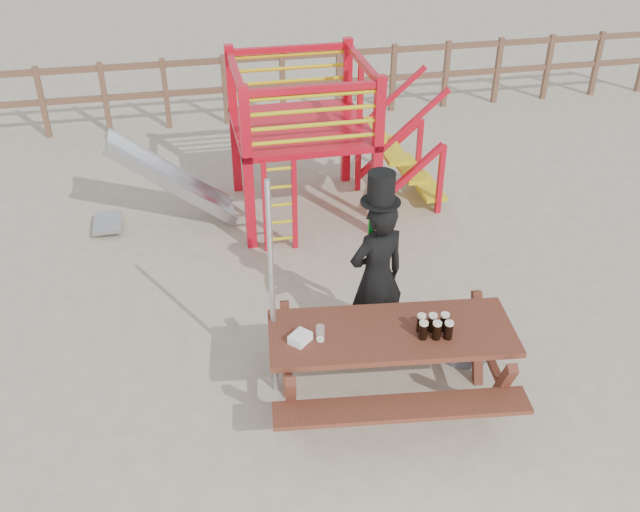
# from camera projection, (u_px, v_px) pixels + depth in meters

# --- Properties ---
(ground) EXTENTS (60.00, 60.00, 0.00)m
(ground) POSITION_uv_depth(u_px,v_px,m) (352.00, 388.00, 6.84)
(ground) COLOR #B5A88D
(ground) RESTS_ON ground
(back_fence) EXTENTS (15.09, 0.09, 1.20)m
(back_fence) POSITION_uv_depth(u_px,v_px,m) (254.00, 80.00, 12.22)
(back_fence) COLOR brown
(back_fence) RESTS_ON ground
(playground_fort) EXTENTS (4.71, 1.84, 2.10)m
(playground_fort) POSITION_uv_depth(u_px,v_px,m) (296.00, 138.00, 9.24)
(playground_fort) COLOR red
(playground_fort) RESTS_ON ground
(picnic_table) EXTENTS (2.32, 1.74, 0.84)m
(picnic_table) POSITION_uv_depth(u_px,v_px,m) (390.00, 358.00, 6.41)
(picnic_table) COLOR brown
(picnic_table) RESTS_ON ground
(man_with_hat) EXTENTS (0.69, 0.55, 1.96)m
(man_with_hat) POSITION_uv_depth(u_px,v_px,m) (377.00, 273.00, 6.93)
(man_with_hat) COLOR black
(man_with_hat) RESTS_ON ground
(metal_pole) EXTENTS (0.05, 0.05, 2.23)m
(metal_pole) POSITION_uv_depth(u_px,v_px,m) (272.00, 295.00, 6.22)
(metal_pole) COLOR #B2B2B7
(metal_pole) RESTS_ON ground
(parasol_base) EXTENTS (0.53, 0.53, 0.22)m
(parasol_base) POSITION_uv_depth(u_px,v_px,m) (463.00, 348.00, 7.25)
(parasol_base) COLOR #3E3E43
(parasol_base) RESTS_ON ground
(paper_bag) EXTENTS (0.23, 0.23, 0.08)m
(paper_bag) POSITION_uv_depth(u_px,v_px,m) (300.00, 338.00, 6.10)
(paper_bag) COLOR white
(paper_bag) RESTS_ON picnic_table
(stout_pints) EXTENTS (0.30, 0.22, 0.17)m
(stout_pints) POSITION_uv_depth(u_px,v_px,m) (434.00, 326.00, 6.16)
(stout_pints) COLOR black
(stout_pints) RESTS_ON picnic_table
(empty_glasses) EXTENTS (0.08, 0.08, 0.15)m
(empty_glasses) POSITION_uv_depth(u_px,v_px,m) (320.00, 334.00, 6.10)
(empty_glasses) COLOR silver
(empty_glasses) RESTS_ON picnic_table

